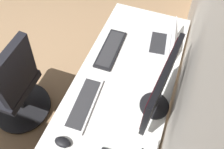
{
  "coord_description": "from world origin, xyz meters",
  "views": [
    {
      "loc": [
        0.87,
        2.04,
        2.07
      ],
      "look_at": [
        0.15,
        1.77,
        0.95
      ],
      "focal_mm": 35.0,
      "sensor_mm": 36.0,
      "label": 1
    }
  ],
  "objects_px": {
    "laptop_left": "(165,41)",
    "keyboard_spare": "(84,103)",
    "mouse_main": "(63,142)",
    "office_chair": "(14,88)",
    "monitor_primary": "(161,86)",
    "keyboard_main": "(111,49)"
  },
  "relations": [
    {
      "from": "laptop_left",
      "to": "mouse_main",
      "type": "bearing_deg",
      "value": -21.5
    },
    {
      "from": "mouse_main",
      "to": "office_chair",
      "type": "xyz_separation_m",
      "value": [
        -0.33,
        -0.7,
        -0.29
      ]
    },
    {
      "from": "monitor_primary",
      "to": "office_chair",
      "type": "xyz_separation_m",
      "value": [
        0.11,
        -1.16,
        -0.53
      ]
    },
    {
      "from": "monitor_primary",
      "to": "laptop_left",
      "type": "bearing_deg",
      "value": -173.91
    },
    {
      "from": "mouse_main",
      "to": "office_chair",
      "type": "bearing_deg",
      "value": -115.06
    },
    {
      "from": "monitor_primary",
      "to": "keyboard_spare",
      "type": "bearing_deg",
      "value": -70.97
    },
    {
      "from": "mouse_main",
      "to": "monitor_primary",
      "type": "bearing_deg",
      "value": 133.95
    },
    {
      "from": "keyboard_spare",
      "to": "monitor_primary",
      "type": "bearing_deg",
      "value": 109.03
    },
    {
      "from": "keyboard_main",
      "to": "mouse_main",
      "type": "height_order",
      "value": "mouse_main"
    },
    {
      "from": "laptop_left",
      "to": "mouse_main",
      "type": "xyz_separation_m",
      "value": [
        1.01,
        -0.4,
        -0.03
      ]
    },
    {
      "from": "keyboard_main",
      "to": "keyboard_spare",
      "type": "height_order",
      "value": "same"
    },
    {
      "from": "laptop_left",
      "to": "monitor_primary",
      "type": "bearing_deg",
      "value": 6.09
    },
    {
      "from": "monitor_primary",
      "to": "mouse_main",
      "type": "bearing_deg",
      "value": -46.05
    },
    {
      "from": "monitor_primary",
      "to": "office_chair",
      "type": "distance_m",
      "value": 1.28
    },
    {
      "from": "laptop_left",
      "to": "office_chair",
      "type": "xyz_separation_m",
      "value": [
        0.68,
        -1.1,
        -0.32
      ]
    },
    {
      "from": "laptop_left",
      "to": "office_chair",
      "type": "height_order",
      "value": "office_chair"
    },
    {
      "from": "monitor_primary",
      "to": "keyboard_main",
      "type": "xyz_separation_m",
      "value": [
        -0.36,
        -0.45,
        -0.25
      ]
    },
    {
      "from": "laptop_left",
      "to": "keyboard_spare",
      "type": "bearing_deg",
      "value": -28.3
    },
    {
      "from": "keyboard_main",
      "to": "mouse_main",
      "type": "relative_size",
      "value": 4.07
    },
    {
      "from": "mouse_main",
      "to": "keyboard_main",
      "type": "bearing_deg",
      "value": 179.66
    },
    {
      "from": "keyboard_main",
      "to": "keyboard_spare",
      "type": "relative_size",
      "value": 0.99
    },
    {
      "from": "laptop_left",
      "to": "office_chair",
      "type": "distance_m",
      "value": 1.33
    }
  ]
}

